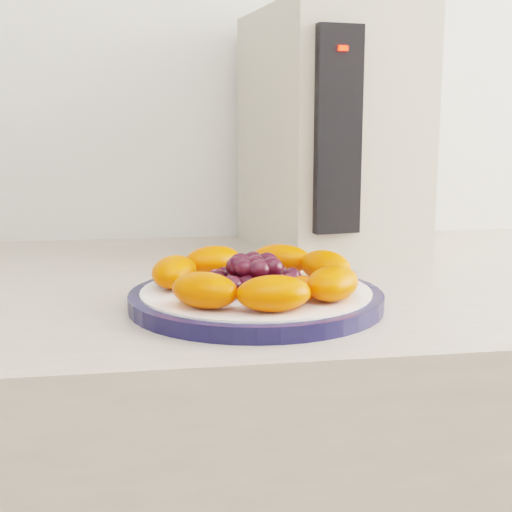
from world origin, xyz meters
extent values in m
cylinder|color=#111236|center=(0.11, 1.06, 0.91)|extent=(0.24, 0.24, 0.01)
cylinder|color=white|center=(0.11, 1.06, 0.91)|extent=(0.22, 0.22, 0.02)
cube|color=#B0A896|center=(0.26, 1.36, 1.06)|extent=(0.22, 0.28, 0.32)
cube|color=black|center=(0.23, 1.22, 1.07)|extent=(0.06, 0.03, 0.24)
cube|color=#FF0C05|center=(0.23, 1.21, 1.16)|extent=(0.01, 0.01, 0.01)
ellipsoid|color=#FD3900|center=(0.18, 1.09, 0.93)|extent=(0.06, 0.08, 0.03)
ellipsoid|color=#FD3900|center=(0.15, 1.13, 0.93)|extent=(0.08, 0.07, 0.03)
ellipsoid|color=#FD3900|center=(0.07, 1.14, 0.93)|extent=(0.08, 0.07, 0.03)
ellipsoid|color=#FD3900|center=(0.03, 1.09, 0.93)|extent=(0.06, 0.07, 0.03)
ellipsoid|color=#FD3900|center=(0.05, 1.01, 0.93)|extent=(0.08, 0.08, 0.03)
ellipsoid|color=#FD3900|center=(0.11, 0.98, 0.93)|extent=(0.07, 0.04, 0.03)
ellipsoid|color=#FD3900|center=(0.17, 1.01, 0.93)|extent=(0.07, 0.08, 0.03)
ellipsoid|color=black|center=(0.11, 1.06, 0.93)|extent=(0.02, 0.02, 0.02)
ellipsoid|color=black|center=(0.13, 1.06, 0.93)|extent=(0.02, 0.02, 0.02)
ellipsoid|color=black|center=(0.12, 1.08, 0.93)|extent=(0.02, 0.02, 0.02)
ellipsoid|color=black|center=(0.10, 1.08, 0.93)|extent=(0.02, 0.02, 0.02)
ellipsoid|color=black|center=(0.09, 1.06, 0.93)|extent=(0.02, 0.02, 0.02)
ellipsoid|color=black|center=(0.10, 1.05, 0.93)|extent=(0.02, 0.02, 0.02)
ellipsoid|color=black|center=(0.12, 1.05, 0.93)|extent=(0.02, 0.02, 0.02)
ellipsoid|color=black|center=(0.14, 1.07, 0.93)|extent=(0.02, 0.02, 0.02)
ellipsoid|color=black|center=(0.13, 1.09, 0.93)|extent=(0.02, 0.02, 0.02)
ellipsoid|color=black|center=(0.12, 1.10, 0.93)|extent=(0.02, 0.02, 0.02)
ellipsoid|color=black|center=(0.10, 1.10, 0.93)|extent=(0.02, 0.02, 0.02)
ellipsoid|color=black|center=(0.08, 1.09, 0.93)|extent=(0.02, 0.02, 0.02)
ellipsoid|color=black|center=(0.07, 1.07, 0.93)|extent=(0.02, 0.02, 0.02)
ellipsoid|color=black|center=(0.07, 1.05, 0.93)|extent=(0.02, 0.02, 0.02)
ellipsoid|color=black|center=(0.08, 1.04, 0.93)|extent=(0.02, 0.02, 0.02)
ellipsoid|color=black|center=(0.10, 1.03, 0.93)|extent=(0.02, 0.02, 0.02)
ellipsoid|color=black|center=(0.12, 1.03, 0.93)|extent=(0.02, 0.02, 0.02)
ellipsoid|color=black|center=(0.13, 1.04, 0.93)|extent=(0.02, 0.02, 0.02)
ellipsoid|color=black|center=(0.11, 1.06, 0.94)|extent=(0.02, 0.02, 0.02)
ellipsoid|color=black|center=(0.12, 1.08, 0.94)|extent=(0.02, 0.02, 0.02)
ellipsoid|color=black|center=(0.11, 1.08, 0.94)|extent=(0.02, 0.02, 0.02)
ellipsoid|color=black|center=(0.09, 1.08, 0.94)|extent=(0.02, 0.02, 0.02)
ellipsoid|color=black|center=(0.09, 1.06, 0.94)|extent=(0.02, 0.02, 0.02)
ellipsoid|color=black|center=(0.09, 1.05, 0.94)|extent=(0.02, 0.02, 0.02)
ellipsoid|color=black|center=(0.11, 1.05, 0.94)|extent=(0.02, 0.02, 0.02)
ellipsoid|color=black|center=(0.12, 1.05, 0.94)|extent=(0.02, 0.02, 0.02)
ellipsoid|color=#EA3B08|center=(0.14, 1.01, 0.93)|extent=(0.03, 0.03, 0.02)
ellipsoid|color=#EA3B08|center=(0.16, 1.02, 0.93)|extent=(0.03, 0.03, 0.02)
camera|label=1|loc=(0.00, 0.41, 1.08)|focal=50.00mm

